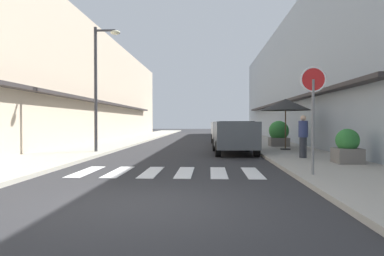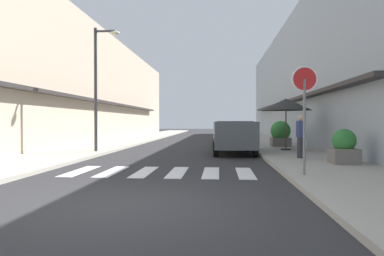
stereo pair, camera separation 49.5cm
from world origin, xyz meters
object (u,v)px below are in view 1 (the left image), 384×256
(round_street_sign, at_px, (313,92))
(planter_corner, at_px, (347,147))
(parked_car_near, at_px, (234,133))
(cafe_umbrella, at_px, (286,105))
(parked_car_mid, at_px, (227,130))
(pedestrian_walking_near, at_px, (303,136))
(planter_midblock, at_px, (279,134))
(street_lamp, at_px, (100,76))

(round_street_sign, relative_size, planter_corner, 2.45)
(parked_car_near, distance_m, cafe_umbrella, 2.99)
(parked_car_mid, relative_size, round_street_sign, 1.64)
(parked_car_near, height_order, planter_corner, parked_car_near)
(parked_car_near, bearing_deg, pedestrian_walking_near, -49.29)
(parked_car_near, height_order, round_street_sign, round_street_sign)
(parked_car_mid, xyz_separation_m, round_street_sign, (1.48, -13.01, 1.27))
(round_street_sign, height_order, planter_corner, round_street_sign)
(planter_corner, height_order, planter_midblock, planter_midblock)
(parked_car_mid, relative_size, planter_corner, 4.01)
(pedestrian_walking_near, bearing_deg, cafe_umbrella, -55.25)
(parked_car_near, distance_m, planter_corner, 5.43)
(parked_car_mid, xyz_separation_m, planter_corner, (3.30, -10.55, -0.28))
(planter_corner, relative_size, planter_midblock, 0.80)
(pedestrian_walking_near, bearing_deg, street_lamp, 21.68)
(parked_car_near, xyz_separation_m, street_lamp, (-6.01, -0.37, 2.57))
(round_street_sign, distance_m, planter_corner, 3.43)
(planter_corner, bearing_deg, round_street_sign, -126.54)
(parked_car_near, bearing_deg, parked_car_mid, 90.00)
(planter_corner, bearing_deg, street_lamp, 157.11)
(planter_midblock, bearing_deg, parked_car_near, -128.17)
(planter_midblock, height_order, pedestrian_walking_near, pedestrian_walking_near)
(street_lamp, xyz_separation_m, cafe_umbrella, (8.51, 1.33, -1.25))
(parked_car_near, xyz_separation_m, cafe_umbrella, (2.50, 0.96, 1.33))
(street_lamp, height_order, planter_midblock, street_lamp)
(parked_car_near, height_order, pedestrian_walking_near, pedestrian_walking_near)
(parked_car_near, relative_size, street_lamp, 0.75)
(street_lamp, bearing_deg, parked_car_mid, 47.77)
(parked_car_near, relative_size, planter_corner, 3.77)
(parked_car_near, xyz_separation_m, pedestrian_walking_near, (2.33, -2.71, 0.01))
(round_street_sign, bearing_deg, parked_car_near, 102.31)
(planter_midblock, relative_size, pedestrian_walking_near, 0.89)
(parked_car_near, height_order, street_lamp, street_lamp)
(round_street_sign, height_order, street_lamp, street_lamp)
(parked_car_mid, bearing_deg, round_street_sign, -83.53)
(parked_car_mid, distance_m, planter_midblock, 3.90)
(planter_corner, relative_size, pedestrian_walking_near, 0.70)
(cafe_umbrella, bearing_deg, street_lamp, -171.09)
(parked_car_mid, distance_m, street_lamp, 9.30)
(street_lamp, relative_size, cafe_umbrella, 2.29)
(parked_car_mid, height_order, planter_midblock, planter_midblock)
(round_street_sign, relative_size, pedestrian_walking_near, 1.73)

